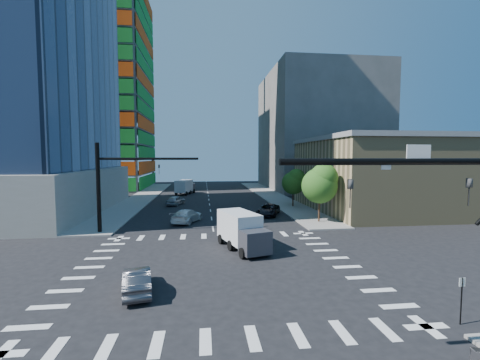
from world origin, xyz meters
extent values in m
plane|color=black|center=(0.00, 0.00, 0.00)|extent=(160.00, 160.00, 0.00)
cube|color=silver|center=(0.00, 0.00, 0.01)|extent=(20.00, 20.00, 0.01)
cube|color=gray|center=(12.50, 40.00, 0.07)|extent=(5.00, 60.00, 0.15)
cube|color=gray|center=(-12.50, 40.00, 0.07)|extent=(5.00, 60.00, 0.15)
cube|color=#1A8F2C|center=(-14.90, 62.00, 24.50)|extent=(0.12, 24.00, 49.00)
cube|color=#EB4B0D|center=(-27.50, 49.40, 24.50)|extent=(24.00, 0.12, 49.00)
cube|color=tan|center=(25.00, 22.00, 5.00)|extent=(20.00, 22.00, 10.00)
cube|color=slate|center=(25.00, 22.00, 10.30)|extent=(20.50, 22.50, 0.60)
cube|color=#5A5751|center=(27.00, 55.00, 14.00)|extent=(24.00, 30.00, 28.00)
cylinder|color=black|center=(6.50, -11.50, 7.55)|extent=(10.00, 0.24, 0.24)
imported|color=black|center=(8.50, -11.50, 6.45)|extent=(0.16, 0.20, 1.00)
imported|color=black|center=(4.00, -11.50, 6.45)|extent=(0.16, 0.20, 1.00)
cube|color=white|center=(6.50, -11.50, 7.90)|extent=(0.90, 0.04, 0.50)
cylinder|color=black|center=(-11.50, 11.50, 4.65)|extent=(0.40, 0.40, 9.00)
cylinder|color=black|center=(-6.50, 11.50, 7.55)|extent=(10.00, 0.24, 0.24)
imported|color=black|center=(-5.50, 11.50, 6.45)|extent=(0.16, 0.20, 1.00)
cylinder|color=#382316|center=(12.50, 14.00, 1.29)|extent=(0.20, 0.20, 2.27)
sphere|color=#214A13|center=(12.50, 14.00, 4.38)|extent=(4.16, 4.16, 4.16)
sphere|color=#407D29|center=(12.90, 13.70, 5.35)|extent=(3.25, 3.25, 3.25)
cylinder|color=#382316|center=(12.80, 26.00, 1.11)|extent=(0.20, 0.20, 1.92)
sphere|color=#214A13|center=(12.80, 26.00, 3.72)|extent=(3.52, 3.52, 3.52)
sphere|color=#407D29|center=(13.20, 25.70, 4.55)|extent=(2.75, 2.75, 2.75)
cylinder|color=black|center=(10.70, -9.00, 1.10)|extent=(0.06, 0.06, 2.20)
cube|color=silver|center=(10.70, -9.00, 2.00)|extent=(0.30, 0.03, 0.40)
imported|color=black|center=(7.52, 19.30, 0.75)|extent=(4.30, 5.91, 1.49)
imported|color=white|center=(-2.94, 15.93, 0.78)|extent=(4.05, 5.82, 1.57)
imported|color=#B2B4BA|center=(-5.45, 29.99, 0.76)|extent=(3.17, 4.78, 1.51)
imported|color=#4F4E53|center=(-4.84, -3.62, 0.70)|extent=(2.29, 4.45, 1.40)
cube|color=silver|center=(2.27, 4.06, 1.79)|extent=(3.57, 5.17, 2.45)
cube|color=#3F3F46|center=(2.27, 4.06, 1.18)|extent=(2.57, 2.27, 1.79)
cube|color=silver|center=(-4.66, 45.45, 1.76)|extent=(3.57, 5.11, 2.41)
cube|color=#3F3F46|center=(-4.66, 45.45, 1.16)|extent=(2.55, 2.26, 1.76)
camera|label=1|loc=(-1.05, -22.00, 7.71)|focal=24.00mm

